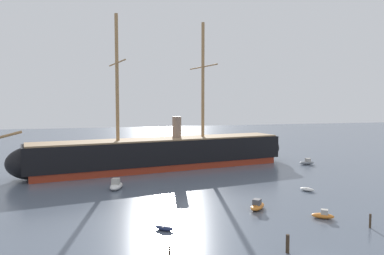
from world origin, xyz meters
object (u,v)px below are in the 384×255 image
object	(u,v)px
dinghy_foreground_left	(164,228)
mooring_piling_nearest	(169,254)
mooring_piling_right_pair	(288,244)
motorboat_alongside_bow	(116,185)
motorboat_far_left	(64,170)
motorboat_far_right	(307,162)
motorboat_near_centre	(257,206)
dinghy_mid_right	(307,189)
motorboat_foreground_right	(323,215)
tall_ship	(163,153)
mooring_piling_left_pair	(370,221)

from	to	relation	value
dinghy_foreground_left	mooring_piling_nearest	size ratio (longest dim) A/B	1.68
mooring_piling_right_pair	motorboat_alongside_bow	bearing A→B (deg)	114.30
motorboat_alongside_bow	motorboat_far_left	distance (m)	20.94
motorboat_far_right	motorboat_far_left	bearing A→B (deg)	174.80
motorboat_near_centre	mooring_piling_nearest	size ratio (longest dim) A/B	2.52
motorboat_near_centre	dinghy_mid_right	distance (m)	15.41
motorboat_foreground_right	mooring_piling_right_pair	distance (m)	13.69
dinghy_foreground_left	mooring_piling_right_pair	bearing A→B (deg)	-42.77
motorboat_near_centre	mooring_piling_right_pair	bearing A→B (deg)	-104.59
motorboat_far_right	mooring_piling_right_pair	world-z (taller)	mooring_piling_right_pair
mooring_piling_right_pair	motorboat_far_left	bearing A→B (deg)	115.71
tall_ship	dinghy_mid_right	bearing A→B (deg)	-54.31
tall_ship	mooring_piling_left_pair	size ratio (longest dim) A/B	40.56
motorboat_alongside_bow	mooring_piling_right_pair	distance (m)	36.41
motorboat_near_centre	motorboat_far_right	distance (m)	43.00
mooring_piling_left_pair	tall_ship	bearing A→B (deg)	109.81
motorboat_foreground_right	mooring_piling_left_pair	size ratio (longest dim) A/B	1.74
mooring_piling_left_pair	mooring_piling_right_pair	world-z (taller)	mooring_piling_right_pair
motorboat_near_centre	mooring_piling_left_pair	bearing A→B (deg)	-47.56
motorboat_foreground_right	motorboat_far_right	distance (m)	43.89
motorboat_foreground_right	mooring_piling_nearest	world-z (taller)	mooring_piling_nearest
motorboat_alongside_bow	mooring_piling_left_pair	distance (m)	41.14
mooring_piling_nearest	motorboat_near_centre	bearing A→B (deg)	39.74
motorboat_foreground_right	motorboat_far_left	bearing A→B (deg)	129.51
motorboat_near_centre	mooring_piling_left_pair	distance (m)	14.85
tall_ship	motorboat_near_centre	xyz separation A→B (m)	(6.80, -35.74, -3.17)
tall_ship	mooring_piling_left_pair	bearing A→B (deg)	-70.19
tall_ship	mooring_piling_nearest	world-z (taller)	tall_ship
dinghy_foreground_left	motorboat_far_left	bearing A→B (deg)	108.54
dinghy_mid_right	motorboat_near_centre	bearing A→B (deg)	-150.42
motorboat_alongside_bow	mooring_piling_left_pair	size ratio (longest dim) A/B	2.91
dinghy_foreground_left	dinghy_mid_right	distance (m)	30.76
tall_ship	motorboat_alongside_bow	bearing A→B (deg)	-124.72
motorboat_near_centre	dinghy_mid_right	xyz separation A→B (m)	(13.40, 7.61, -0.25)
tall_ship	motorboat_far_left	distance (m)	22.16
motorboat_near_centre	motorboat_far_left	bearing A→B (deg)	127.95
motorboat_near_centre	mooring_piling_right_pair	world-z (taller)	mooring_piling_right_pair
tall_ship	mooring_piling_nearest	distance (m)	50.10
tall_ship	motorboat_far_right	size ratio (longest dim) A/B	18.35
motorboat_foreground_right	mooring_piling_right_pair	bearing A→B (deg)	-140.56
motorboat_alongside_bow	motorboat_far_left	size ratio (longest dim) A/B	1.14
tall_ship	mooring_piling_nearest	xyz separation A→B (m)	(-9.32, -49.14, -2.97)
motorboat_far_left	motorboat_alongside_bow	bearing A→B (deg)	-61.85
tall_ship	dinghy_foreground_left	xyz separation A→B (m)	(-7.99, -40.43, -3.43)
motorboat_alongside_bow	motorboat_far_left	xyz separation A→B (m)	(-9.88, 18.47, -0.05)
motorboat_far_right	mooring_piling_right_pair	bearing A→B (deg)	-125.48
tall_ship	dinghy_foreground_left	world-z (taller)	tall_ship
motorboat_foreground_right	motorboat_alongside_bow	world-z (taller)	motorboat_alongside_bow
mooring_piling_nearest	mooring_piling_right_pair	world-z (taller)	mooring_piling_right_pair
motorboat_far_left	mooring_piling_right_pair	xyz separation A→B (m)	(24.86, -51.65, 0.32)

